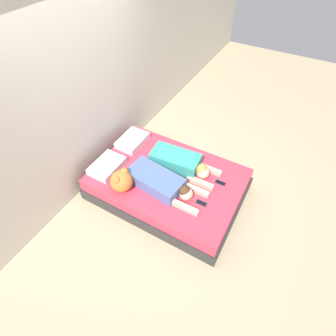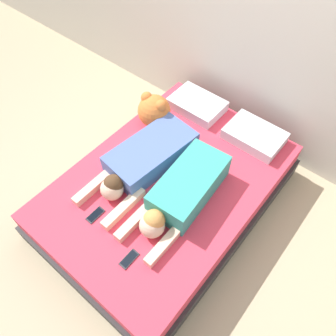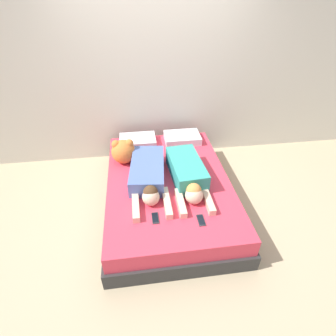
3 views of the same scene
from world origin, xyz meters
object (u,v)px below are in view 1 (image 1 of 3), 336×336
object	(u,v)px
cell_phone_left	(201,203)
cell_phone_right	(220,183)
pillow_head_left	(107,166)
bed	(168,184)
person_right	(181,163)
person_left	(161,183)
plush_toy	(121,181)
pillow_head_right	(132,140)

from	to	relation	value
cell_phone_left	cell_phone_right	xyz separation A→B (m)	(0.45, -0.09, 0.00)
pillow_head_left	bed	bearing A→B (deg)	-68.97
cell_phone_right	person_right	bearing A→B (deg)	91.47
bed	cell_phone_right	distance (m)	0.78
cell_phone_right	cell_phone_left	bearing A→B (deg)	168.67
person_right	bed	bearing A→B (deg)	155.86
pillow_head_left	person_right	size ratio (longest dim) A/B	0.49
person_left	person_right	bearing A→B (deg)	-8.49
pillow_head_left	cell_phone_left	bearing A→B (deg)	-85.73
person_left	plush_toy	distance (m)	0.54
person_right	cell_phone_left	world-z (taller)	person_right
bed	pillow_head_right	bearing A→B (deg)	68.97
cell_phone_right	pillow_head_right	bearing A→B (deg)	86.66
person_left	cell_phone_right	distance (m)	0.83
plush_toy	pillow_head_left	bearing A→B (deg)	65.23
person_left	plush_toy	size ratio (longest dim) A/B	3.55
pillow_head_left	pillow_head_right	xyz separation A→B (m)	(0.65, 0.00, 0.00)
pillow_head_right	plush_toy	bearing A→B (deg)	-153.55
cell_phone_right	plush_toy	xyz separation A→B (m)	(-0.75, 1.14, 0.16)
cell_phone_left	plush_toy	xyz separation A→B (m)	(-0.30, 1.05, 0.16)
bed	person_right	world-z (taller)	person_right
person_right	plush_toy	world-z (taller)	plush_toy
pillow_head_left	plush_toy	xyz separation A→B (m)	(-0.19, -0.42, 0.11)
pillow_head_right	cell_phone_right	world-z (taller)	pillow_head_right
bed	plush_toy	size ratio (longest dim) A/B	6.74
pillow_head_left	cell_phone_left	distance (m)	1.47
pillow_head_left	plush_toy	world-z (taller)	plush_toy
pillow_head_right	pillow_head_left	bearing A→B (deg)	180.00
pillow_head_left	plush_toy	bearing A→B (deg)	-114.77
pillow_head_right	cell_phone_right	distance (m)	1.56
pillow_head_right	bed	bearing A→B (deg)	-111.03
bed	cell_phone_left	distance (m)	0.69
pillow_head_left	cell_phone_right	world-z (taller)	pillow_head_left
pillow_head_left	pillow_head_right	bearing A→B (deg)	0.00
bed	cell_phone_right	bearing A→B (deg)	-71.96
pillow_head_left	pillow_head_right	size ratio (longest dim) A/B	1.00
plush_toy	cell_phone_right	bearing A→B (deg)	-56.66
cell_phone_right	plush_toy	distance (m)	1.37
person_right	pillow_head_right	bearing A→B (deg)	83.52
bed	person_right	distance (m)	0.39
person_right	plush_toy	distance (m)	0.90
person_right	cell_phone_left	xyz separation A→B (m)	(-0.43, -0.53, -0.10)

